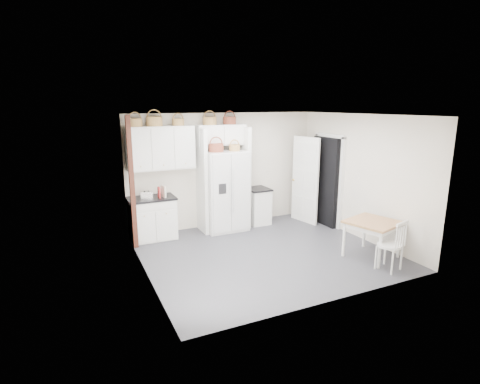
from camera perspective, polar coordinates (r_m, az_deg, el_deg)
floor at (r=7.31m, az=3.84°, el=-9.21°), size 4.50×4.50×0.00m
ceiling at (r=6.76m, az=4.19°, el=11.61°), size 4.50×4.50×0.00m
wall_back at (r=8.69m, az=-2.40°, el=3.38°), size 4.50×0.00×4.50m
wall_left at (r=6.18m, az=-14.59°, el=-1.14°), size 0.00×4.00×4.00m
wall_right at (r=8.23m, az=17.86°, el=2.19°), size 0.00×4.00×4.00m
refrigerator at (r=8.39m, az=-2.37°, el=0.21°), size 0.93×0.75×1.80m
base_cab_left at (r=8.10m, az=-13.21°, el=-4.03°), size 0.93×0.59×0.86m
base_cab_right at (r=8.92m, az=2.73°, el=-2.22°), size 0.47×0.56×0.82m
dining_table at (r=7.41m, az=19.42°, el=-6.77°), size 1.04×1.04×0.70m
windsor_chair at (r=6.93m, az=21.86°, el=-7.51°), size 0.53×0.50×0.89m
counter_left at (r=7.98m, az=-13.37°, el=-0.95°), size 0.97×0.63×0.04m
counter_right at (r=8.82m, az=2.76°, el=0.46°), size 0.50×0.60×0.04m
toaster at (r=7.83m, az=-14.02°, el=-0.50°), size 0.26×0.18×0.16m
cookbook_red at (r=7.91m, az=-12.24°, el=-0.06°), size 0.03×0.15×0.22m
cookbook_cream at (r=7.93m, az=-11.56°, el=0.09°), size 0.07×0.17×0.24m
basket_upper_a at (r=7.85m, az=-15.70°, el=10.15°), size 0.28×0.28×0.16m
basket_upper_b at (r=7.92m, az=-12.91°, el=10.44°), size 0.32×0.32×0.19m
basket_upper_c at (r=8.04m, az=-9.40°, el=10.47°), size 0.25×0.25×0.14m
basket_bridge_a at (r=8.26m, az=-4.64°, el=10.75°), size 0.30×0.30×0.17m
basket_bridge_b at (r=8.44m, az=-1.60°, el=10.83°), size 0.29×0.29×0.17m
basket_fridge_a at (r=8.04m, az=-3.66°, el=6.75°), size 0.32×0.32×0.17m
basket_fridge_b at (r=8.21m, az=-0.84°, el=6.76°), size 0.24×0.24×0.13m
upper_cabinet at (r=7.99m, az=-12.00°, el=6.58°), size 1.40×0.34×0.90m
bridge_cabinet at (r=8.37m, az=-2.96°, el=8.69°), size 1.12×0.34×0.45m
fridge_panel_left at (r=8.21m, az=-5.83°, el=1.67°), size 0.08×0.60×2.30m
fridge_panel_right at (r=8.59m, az=0.60°, el=2.26°), size 0.08×0.60×2.30m
trim_post at (r=7.48m, az=-16.15°, el=1.25°), size 0.09×0.09×2.60m
doorway_void at (r=8.97m, az=13.00°, el=1.57°), size 0.18×0.85×2.05m
door_slab at (r=9.02m, az=9.90°, el=1.78°), size 0.21×0.79×2.05m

